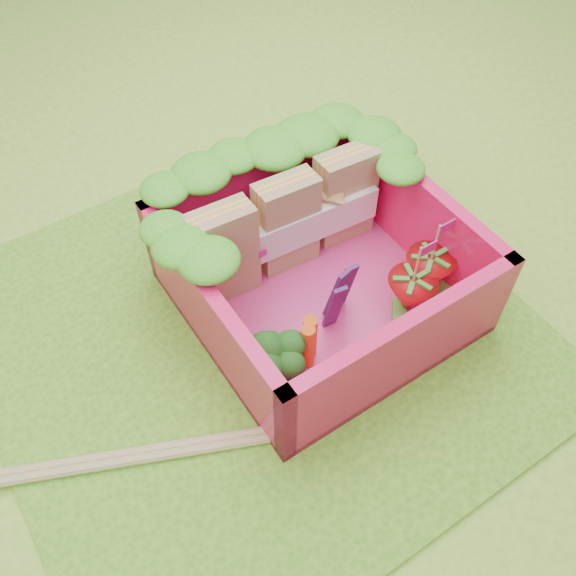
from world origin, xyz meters
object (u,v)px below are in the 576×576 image
(sandwich_stack, at_px, (288,223))
(broccoli, at_px, (272,357))
(bento_box, at_px, (320,268))
(strawberry_left, at_px, (410,295))
(strawberry_right, at_px, (427,274))
(chopsticks, at_px, (67,467))

(sandwich_stack, height_order, broccoli, sandwich_stack)
(bento_box, bearing_deg, broccoli, -149.05)
(bento_box, xyz_separation_m, sandwich_stack, (0.01, 0.31, 0.05))
(broccoli, relative_size, strawberry_left, 0.70)
(bento_box, distance_m, strawberry_right, 0.56)
(sandwich_stack, height_order, chopsticks, sandwich_stack)
(broccoli, bearing_deg, strawberry_right, 0.45)
(bento_box, bearing_deg, chopsticks, -174.14)
(strawberry_right, distance_m, chopsticks, 1.95)
(strawberry_right, bearing_deg, bento_box, 150.31)
(broccoli, bearing_deg, chopsticks, 172.35)
(strawberry_left, bearing_deg, sandwich_stack, 116.10)
(broccoli, relative_size, chopsticks, 0.18)
(bento_box, height_order, sandwich_stack, sandwich_stack)
(broccoli, bearing_deg, bento_box, 30.95)
(bento_box, bearing_deg, strawberry_left, -46.09)
(broccoli, xyz_separation_m, strawberry_right, (0.95, 0.01, -0.05))
(bento_box, height_order, broccoli, bento_box)
(sandwich_stack, distance_m, chopsticks, 1.56)
(chopsticks, bearing_deg, strawberry_right, -3.69)
(sandwich_stack, bearing_deg, strawberry_left, -63.90)
(bento_box, xyz_separation_m, strawberry_right, (0.48, -0.27, -0.09))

